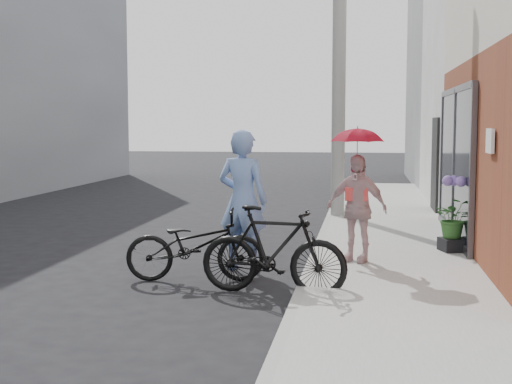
% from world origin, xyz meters
% --- Properties ---
extents(ground, '(80.00, 80.00, 0.00)m').
position_xyz_m(ground, '(0.00, 0.00, 0.00)').
color(ground, black).
rests_on(ground, ground).
extents(sidewalk, '(2.20, 24.00, 0.12)m').
position_xyz_m(sidewalk, '(2.10, 2.00, 0.06)').
color(sidewalk, '#999994').
rests_on(sidewalk, ground).
extents(curb, '(0.12, 24.00, 0.12)m').
position_xyz_m(curb, '(0.94, 2.00, 0.06)').
color(curb, '#9E9E99').
rests_on(curb, ground).
extents(utility_pole, '(0.28, 0.28, 7.00)m').
position_xyz_m(utility_pole, '(1.10, 6.00, 3.50)').
color(utility_pole, '#9E9E99').
rests_on(utility_pole, ground).
extents(officer, '(0.80, 0.63, 1.95)m').
position_xyz_m(officer, '(0.00, 0.79, 0.97)').
color(officer, '#7594D0').
rests_on(officer, ground).
extents(bike_left, '(1.85, 0.88, 0.94)m').
position_xyz_m(bike_left, '(-0.49, 0.02, 0.47)').
color(bike_left, black).
rests_on(bike_left, ground).
extents(bike_right, '(1.81, 0.67, 1.06)m').
position_xyz_m(bike_right, '(0.60, -0.54, 0.53)').
color(bike_right, black).
rests_on(bike_right, ground).
extents(kimono_woman, '(0.94, 0.65, 1.49)m').
position_xyz_m(kimono_woman, '(1.55, 1.07, 0.86)').
color(kimono_woman, beige).
rests_on(kimono_woman, sidewalk).
extents(parasol, '(0.73, 0.73, 0.64)m').
position_xyz_m(parasol, '(1.55, 1.07, 1.93)').
color(parasol, red).
rests_on(parasol, kimono_woman).
extents(planter, '(0.46, 0.46, 0.19)m').
position_xyz_m(planter, '(2.99, 2.07, 0.22)').
color(planter, black).
rests_on(planter, sidewalk).
extents(potted_plant, '(0.55, 0.48, 0.61)m').
position_xyz_m(potted_plant, '(2.99, 2.07, 0.62)').
color(potted_plant, '#2C5E25').
rests_on(potted_plant, planter).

